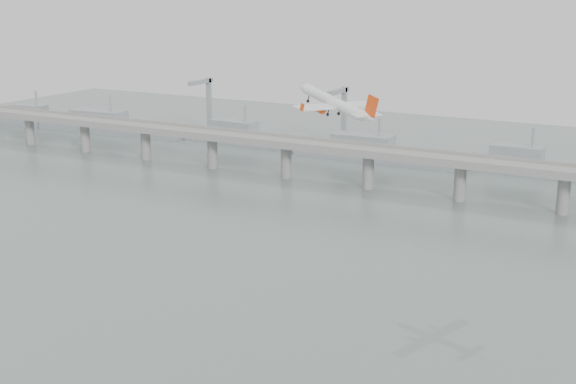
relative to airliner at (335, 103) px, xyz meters
The scene contains 4 objects.
ground 95.94m from the airliner, 99.21° to the right, with size 900.00×900.00×0.00m, color slate.
bridge 140.29m from the airliner, 95.36° to the left, with size 800.00×22.00×23.90m.
distant_fleet 264.19m from the airliner, 130.32° to the left, with size 453.00×60.90×40.00m.
airliner is the anchor object (origin of this frame).
Camera 1 is at (123.17, -171.54, 105.09)m, focal length 48.00 mm.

